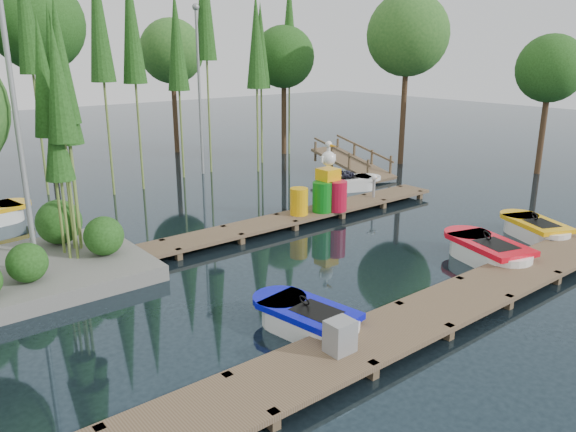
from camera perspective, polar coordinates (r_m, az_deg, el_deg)
ground_plane at (r=14.84m, az=-0.30°, el=-4.85°), size 90.00×90.00×0.00m
near_dock at (r=11.87m, az=13.57°, el=-9.89°), size 18.00×1.50×0.50m
far_dock at (r=17.22m, az=-2.88°, el=-0.99°), size 15.00×1.20×0.50m
tree_screen at (r=22.40m, az=-22.83°, el=17.16°), size 34.42×18.53×10.31m
lamp_island at (r=13.71m, az=-26.05°, el=10.06°), size 0.30×0.30×7.25m
lamp_rear at (r=25.21m, az=-9.05°, el=13.78°), size 0.30×0.30×7.25m
ramp at (r=25.16m, az=6.56°, el=5.43°), size 1.50×3.94×1.49m
boat_blue at (r=11.40m, az=1.97°, el=-10.52°), size 1.49×2.62×0.83m
boat_red at (r=15.78m, az=19.64°, el=-3.50°), size 1.93×2.99×0.93m
boat_yellow_near at (r=18.31m, az=23.80°, el=-1.30°), size 2.01×2.75×0.84m
boat_white_far at (r=22.66m, az=6.35°, el=3.33°), size 2.61×1.88×1.13m
utility_cabinet at (r=10.12m, az=5.31°, el=-12.06°), size 0.48×0.41×0.59m
yellow_barrel at (r=17.99m, az=1.12°, el=1.49°), size 0.58×0.58×0.87m
drum_cluster at (r=18.58m, az=4.26°, el=2.69°), size 1.32×1.21×2.28m
seagull_post at (r=20.32m, az=8.74°, el=3.43°), size 0.52×0.28×0.83m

